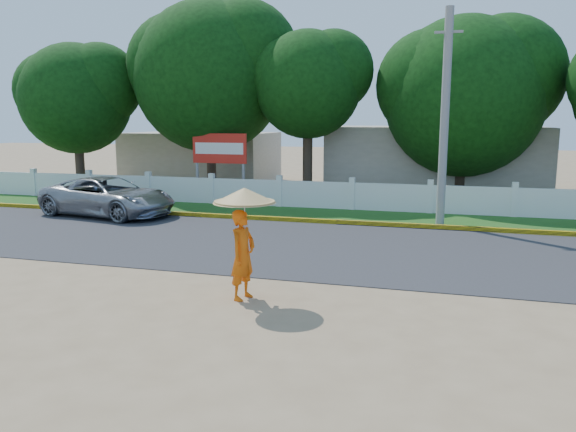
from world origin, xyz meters
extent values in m
plane|color=#9E8460|center=(0.00, 0.00, 0.00)|extent=(120.00, 120.00, 0.00)
cube|color=#38383A|center=(0.00, 4.50, 0.01)|extent=(60.00, 7.00, 0.02)
cube|color=#2D601E|center=(0.00, 9.75, 0.01)|extent=(60.00, 3.50, 0.03)
cube|color=yellow|center=(0.00, 8.05, 0.08)|extent=(40.00, 0.18, 0.16)
cube|color=silver|center=(0.00, 11.20, 0.55)|extent=(40.00, 0.10, 1.10)
cube|color=#B7AD99|center=(3.00, 18.00, 1.60)|extent=(10.00, 6.00, 3.20)
cube|color=#B7AD99|center=(-10.00, 19.00, 1.40)|extent=(8.00, 5.00, 2.80)
cylinder|color=gray|center=(3.43, 8.86, 3.57)|extent=(0.28, 0.28, 7.14)
imported|color=#93969A|center=(-8.52, 7.40, 0.72)|extent=(5.54, 3.27, 1.45)
imported|color=#D8570B|center=(-0.24, -0.43, 0.91)|extent=(0.58, 0.75, 1.81)
cylinder|color=gray|center=(-0.19, -0.43, 1.61)|extent=(0.03, 0.03, 1.18)
cone|color=tan|center=(-0.19, -0.43, 2.11)|extent=(1.24, 1.24, 0.30)
cylinder|color=gray|center=(-7.17, 12.30, 1.00)|extent=(0.12, 0.12, 2.00)
cylinder|color=gray|center=(-4.97, 12.30, 1.00)|extent=(0.12, 0.12, 2.00)
cube|color=red|center=(-6.07, 12.30, 2.30)|extent=(2.50, 0.12, 1.30)
cube|color=silver|center=(-6.07, 12.24, 2.30)|extent=(2.25, 0.02, 0.49)
cylinder|color=#473828|center=(-13.83, 13.08, 1.54)|extent=(0.44, 0.44, 3.08)
sphere|color=#11450F|center=(-13.83, 13.08, 4.53)|extent=(5.28, 5.28, 5.28)
cylinder|color=#473828|center=(-2.52, 14.00, 1.88)|extent=(0.44, 0.44, 3.76)
sphere|color=#11450F|center=(-2.52, 14.00, 5.07)|extent=(4.74, 4.74, 4.74)
cylinder|color=#473828|center=(4.13, 15.07, 1.31)|extent=(0.44, 0.44, 2.61)
sphere|color=#11450F|center=(4.13, 15.07, 4.49)|extent=(6.84, 6.84, 6.84)
cylinder|color=#473828|center=(-7.43, 14.46, 1.78)|extent=(0.44, 0.44, 3.57)
sphere|color=#11450F|center=(-7.43, 14.46, 5.51)|extent=(7.08, 7.08, 7.08)
camera|label=1|loc=(3.62, -10.64, 3.59)|focal=35.00mm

